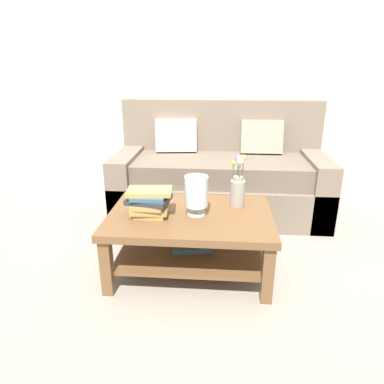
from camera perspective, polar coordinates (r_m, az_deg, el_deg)
ground_plane at (r=2.83m, az=2.22°, el=-8.97°), size 10.00×10.00×0.00m
back_wall at (r=4.12m, az=3.58°, el=19.77°), size 6.40×0.12×2.70m
couch at (r=3.40m, az=4.59°, el=2.77°), size 1.97×0.90×1.06m
coffee_table at (r=2.40m, az=-0.29°, el=-6.13°), size 1.10×0.75×0.43m
book_stack_main at (r=2.30m, az=-7.08°, el=-1.66°), size 0.31×0.25×0.18m
glass_hurricane_vase at (r=2.28m, az=0.72°, el=-0.10°), size 0.16×0.16×0.27m
flower_pitcher at (r=2.45m, az=7.56°, el=0.81°), size 0.11×0.11×0.37m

